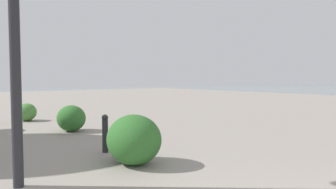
% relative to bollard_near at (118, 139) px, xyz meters
% --- Properties ---
extents(bollard_near, '(0.13, 0.13, 0.69)m').
position_rel_bollard_near_xyz_m(bollard_near, '(0.00, 0.00, 0.00)').
color(bollard_near, '#232328').
rests_on(bollard_near, ground).
extents(bollard_mid, '(0.13, 0.13, 0.78)m').
position_rel_bollard_near_xyz_m(bollard_mid, '(0.52, 0.01, 0.04)').
color(bollard_mid, '#232328').
rests_on(bollard_mid, ground).
extents(shrub_low, '(1.03, 0.93, 0.87)m').
position_rel_bollard_near_xyz_m(shrub_low, '(-0.58, 0.02, 0.08)').
color(shrub_low, '#2D6628').
rests_on(shrub_low, ground).
extents(shrub_round, '(0.87, 0.78, 0.74)m').
position_rel_bollard_near_xyz_m(shrub_round, '(3.33, -0.37, 0.01)').
color(shrub_round, '#2D6628').
rests_on(shrub_round, ground).
extents(shrub_wide, '(0.73, 0.66, 0.62)m').
position_rel_bollard_near_xyz_m(shrub_wide, '(6.36, 0.07, -0.05)').
color(shrub_wide, '#477F38').
rests_on(shrub_wide, ground).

